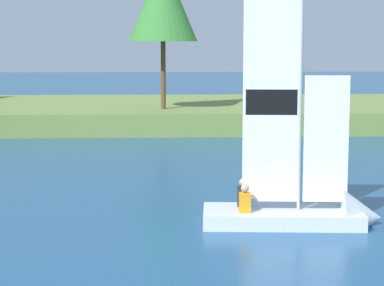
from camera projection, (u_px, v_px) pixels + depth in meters
The scene contains 3 objects.
shore_bank at pixel (143, 113), 40.78m from camera, with size 80.00×13.01×1.09m, color olive.
shoreline_tree_right at pixel (163, 0), 36.38m from camera, with size 3.41×3.41×7.41m.
sailboat at pixel (316, 208), 18.06m from camera, with size 4.44×1.87×6.67m.
Camera 1 is at (0.89, -9.52, 4.44)m, focal length 69.30 mm.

